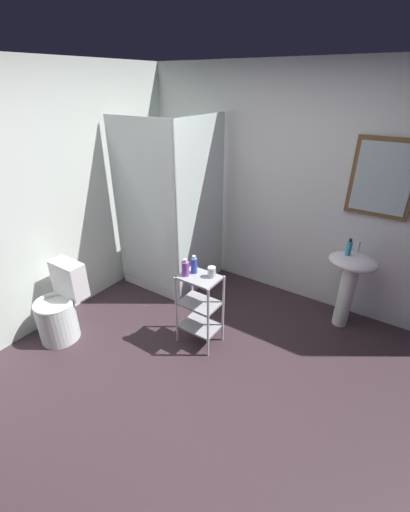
# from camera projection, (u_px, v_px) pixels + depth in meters

# --- Properties ---
(ground_plane) EXTENTS (4.20, 4.20, 0.02)m
(ground_plane) POSITION_uv_depth(u_px,v_px,m) (197.00, 385.00, 2.87)
(ground_plane) COLOR #37272D
(wall_back) EXTENTS (4.20, 0.14, 2.50)m
(wall_back) POSITION_uv_depth(u_px,v_px,m) (295.00, 189.00, 3.64)
(wall_back) COLOR silver
(wall_back) RESTS_ON ground_plane
(wall_left) EXTENTS (0.10, 4.20, 2.50)m
(wall_left) POSITION_uv_depth(u_px,v_px,m) (37.00, 205.00, 3.20)
(wall_left) COLOR silver
(wall_left) RESTS_ON ground_plane
(shower_stall) EXTENTS (0.92, 0.92, 2.00)m
(shower_stall) POSITION_uv_depth(u_px,v_px,m) (174.00, 249.00, 4.14)
(shower_stall) COLOR white
(shower_stall) RESTS_ON ground_plane
(pedestal_sink) EXTENTS (0.46, 0.37, 0.81)m
(pedestal_sink) POSITION_uv_depth(u_px,v_px,m) (350.00, 276.00, 3.33)
(pedestal_sink) COLOR white
(pedestal_sink) RESTS_ON ground_plane
(sink_faucet) EXTENTS (0.03, 0.03, 0.10)m
(sink_faucet) POSITION_uv_depth(u_px,v_px,m) (358.00, 247.00, 3.29)
(sink_faucet) COLOR silver
(sink_faucet) RESTS_ON pedestal_sink
(toilet) EXTENTS (0.37, 0.49, 0.76)m
(toilet) POSITION_uv_depth(u_px,v_px,m) (60.00, 309.00, 3.29)
(toilet) COLOR white
(toilet) RESTS_ON ground_plane
(storage_cart) EXTENTS (0.38, 0.28, 0.74)m
(storage_cart) POSITION_uv_depth(u_px,v_px,m) (200.00, 304.00, 3.16)
(storage_cart) COLOR silver
(storage_cart) RESTS_ON ground_plane
(hand_soap_bottle) EXTENTS (0.05, 0.05, 0.17)m
(hand_soap_bottle) POSITION_uv_depth(u_px,v_px,m) (349.00, 248.00, 3.21)
(hand_soap_bottle) COLOR #389ED1
(hand_soap_bottle) RESTS_ON pedestal_sink
(shampoo_bottle_blue) EXTENTS (0.06, 0.06, 0.17)m
(shampoo_bottle_blue) POSITION_uv_depth(u_px,v_px,m) (194.00, 265.00, 3.04)
(shampoo_bottle_blue) COLOR #334EB2
(shampoo_bottle_blue) RESTS_ON storage_cart
(conditioner_bottle_purple) EXTENTS (0.07, 0.07, 0.16)m
(conditioner_bottle_purple) POSITION_uv_depth(u_px,v_px,m) (185.00, 268.00, 3.01)
(conditioner_bottle_purple) COLOR purple
(conditioner_bottle_purple) RESTS_ON storage_cart
(rinse_cup) EXTENTS (0.07, 0.07, 0.10)m
(rinse_cup) POSITION_uv_depth(u_px,v_px,m) (212.00, 272.00, 2.99)
(rinse_cup) COLOR silver
(rinse_cup) RESTS_ON storage_cart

